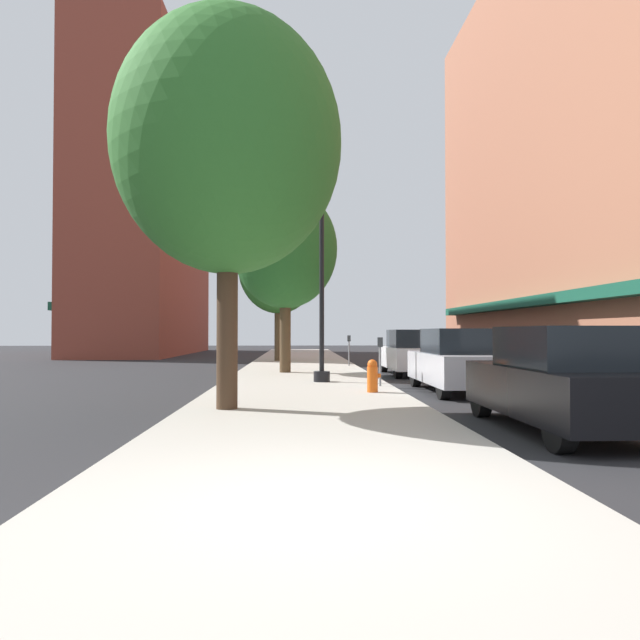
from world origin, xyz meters
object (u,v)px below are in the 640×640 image
tree_mid (279,268)px  car_white (412,353)px  fire_hydrant (373,376)px  car_silver (458,361)px  tree_far (285,249)px  parking_meter_near (380,355)px  car_black (563,381)px  parking_meter_far (349,346)px  lamppost (322,277)px  tree_near (228,144)px

tree_mid → car_white: tree_mid is taller
car_white → fire_hydrant: bearing=-108.3°
car_silver → tree_far: bearing=129.8°
parking_meter_near → tree_mid: 14.83m
car_black → fire_hydrant: bearing=115.5°
parking_meter_far → car_silver: size_ratio=0.30×
car_black → car_white: 12.06m
tree_far → car_silver: (4.63, -6.01, -3.77)m
lamppost → car_silver: (3.47, -2.02, -2.39)m
parking_meter_far → tree_mid: size_ratio=0.18×
car_white → lamppost: bearing=-130.3°
parking_meter_near → tree_mid: bearing=102.9°
tree_near → tree_far: (0.89, 9.90, -0.58)m
tree_mid → car_silver: (5.15, -14.55, -4.05)m
fire_hydrant → car_silver: car_silver is taller
car_white → parking_meter_near: bearing=-109.4°
fire_hydrant → tree_near: (-3.15, -2.89, 4.64)m
fire_hydrant → car_black: car_black is taller
tree_far → car_black: bearing=-68.9°
tree_near → car_white: (5.51, 9.98, -4.35)m
tree_near → car_silver: bearing=35.2°
car_white → car_black: bearing=-89.9°
tree_mid → car_white: 10.70m
fire_hydrant → car_white: size_ratio=0.18×
lamppost → car_white: size_ratio=1.37×
tree_near → tree_mid: tree_near is taller
tree_far → car_black: (4.63, -11.98, -3.77)m
lamppost → fire_hydrant: (1.10, -3.02, -2.68)m
fire_hydrant → lamppost: bearing=110.1°
lamppost → car_black: size_ratio=1.37×
fire_hydrant → parking_meter_near: size_ratio=0.60×
parking_meter_far → tree_mid: bearing=125.6°
parking_meter_far → tree_near: tree_near is taller
tree_mid → car_silver: size_ratio=1.66×
lamppost → parking_meter_near: 3.06m
tree_far → fire_hydrant: bearing=-72.1°
fire_hydrant → tree_far: size_ratio=0.12×
fire_hydrant → car_black: (2.36, -4.97, 0.29)m
tree_far → car_white: (4.63, 0.09, -3.77)m
parking_meter_far → car_black: car_black is taller
tree_mid → car_white: (5.15, -8.45, -4.05)m
tree_near → tree_mid: (0.36, 18.44, -0.30)m
fire_hydrant → car_silver: (2.36, 1.00, 0.29)m
tree_near → car_white: size_ratio=1.76×
lamppost → fire_hydrant: 4.19m
fire_hydrant → car_white: bearing=71.6°
tree_far → tree_near: bearing=-95.1°
parking_meter_near → car_black: 6.85m
tree_mid → tree_far: bearing=-86.5°
fire_hydrant → car_silver: size_ratio=0.18×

